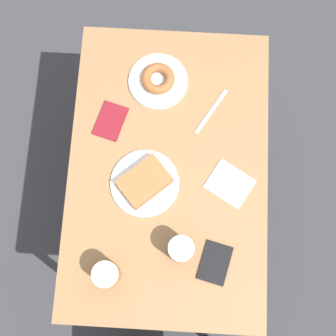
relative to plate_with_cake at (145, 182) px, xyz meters
The scene contains 10 objects.
ground_plane 0.73m from the plate_with_cake, 144.57° to the right, with size 8.00×8.00×0.00m, color #333338.
table 0.12m from the plate_with_cake, 144.57° to the right, with size 0.66×1.02×0.70m.
plate_with_cake is the anchor object (origin of this frame).
plate_with_donut 0.36m from the plate_with_cake, 93.43° to the right, with size 0.20×0.20×0.04m.
beer_mug_left 0.25m from the plate_with_cake, 121.12° to the left, with size 0.08×0.08×0.11m.
beer_mug_center 0.31m from the plate_with_cake, 72.80° to the left, with size 0.08×0.08×0.11m.
napkin_folded 0.28m from the plate_with_cake, behind, with size 0.17×0.17×0.00m.
fork 0.34m from the plate_with_cake, 128.57° to the right, with size 0.11×0.17×0.00m.
passport_near_edge 0.25m from the plate_with_cake, 57.91° to the right, with size 0.12×0.15×0.01m.
passport_far_edge 0.34m from the plate_with_cake, 134.47° to the left, with size 0.12×0.14×0.01m.
Camera 1 is at (-0.02, 0.35, 2.21)m, focal length 50.00 mm.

